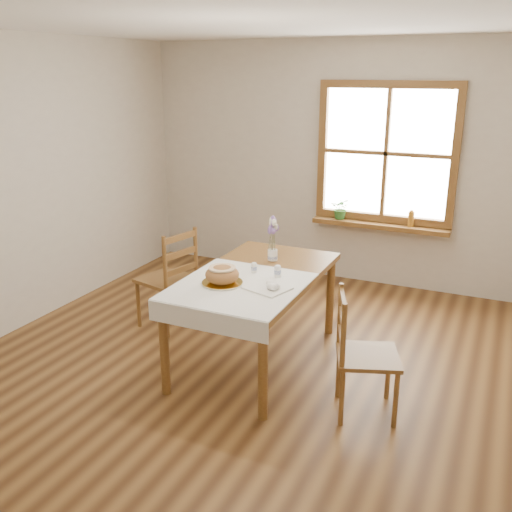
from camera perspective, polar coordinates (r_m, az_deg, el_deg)
The scene contains 18 objects.
ground at distance 4.55m, azimuth -1.61°, elevation -11.92°, with size 5.00×5.00×0.00m, color brown.
room_walls at distance 3.98m, azimuth -1.83°, elevation 9.86°, with size 4.60×5.10×2.65m.
window at distance 6.18m, azimuth 12.90°, elevation 9.98°, with size 1.46×0.08×1.46m.
window_sill at distance 6.26m, azimuth 12.28°, elevation 3.02°, with size 1.46×0.20×0.05m.
dining_table at distance 4.51m, azimuth 0.00°, elevation -2.84°, with size 0.90×1.60×0.75m.
table_linen at distance 4.22m, azimuth -1.72°, elevation -3.04°, with size 0.91×0.99×0.01m, color white.
chair_left at distance 5.27m, azimuth -8.96°, elevation -2.15°, with size 0.44×0.46×0.94m, color brown, non-canonical shape.
chair_right at distance 3.99m, azimuth 11.13°, elevation -9.63°, with size 0.41×0.43×0.88m, color brown, non-canonical shape.
bread_plate at distance 4.25m, azimuth -3.39°, elevation -2.70°, with size 0.30×0.30×0.02m, color white.
bread_loaf at distance 4.23m, azimuth -3.41°, elevation -1.72°, with size 0.25×0.25×0.14m, color #945934.
egg_napkin at distance 4.15m, azimuth 1.12°, elevation -3.22°, with size 0.30×0.25×0.01m, color white.
eggs at distance 4.14m, azimuth 1.12°, elevation -2.81°, with size 0.23×0.21×0.05m, color white, non-canonical shape.
salt_shaker at distance 4.47m, azimuth -0.20°, elevation -1.13°, with size 0.05×0.05×0.09m, color white.
pepper_shaker at distance 4.37m, azimuth 2.17°, elevation -1.50°, with size 0.05×0.05×0.10m, color white.
flower_vase at distance 4.77m, azimuth 1.67°, elevation 0.01°, with size 0.08×0.08×0.09m, color white.
lavender_bouquet at distance 4.72m, azimuth 1.69°, elevation 2.13°, with size 0.15×0.15×0.28m, color #725393, non-canonical shape.
potted_plant at distance 6.34m, azimuth 8.50°, elevation 4.49°, with size 0.21×0.23×0.18m, color #36772F.
amber_bottle at distance 6.18m, azimuth 15.25°, elevation 3.67°, with size 0.06×0.06×0.18m, color #AD701F.
Camera 1 is at (1.76, -3.53, 2.28)m, focal length 40.00 mm.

